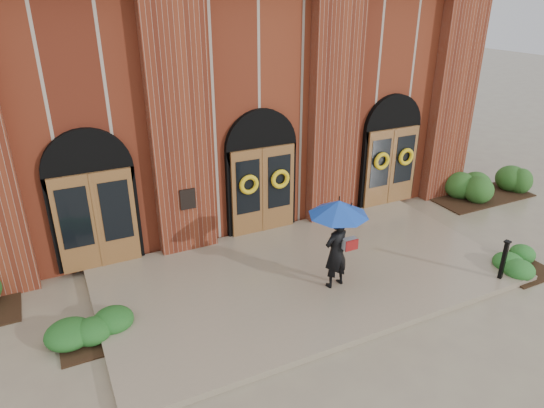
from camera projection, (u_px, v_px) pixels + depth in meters
ground at (310, 280)px, 12.00m from camera, size 90.00×90.00×0.00m
landing at (307, 274)px, 12.09m from camera, size 10.00×5.30×0.15m
church_building at (193, 81)px, 17.78m from camera, size 16.20×12.53×7.00m
man_with_umbrella at (338, 227)px, 10.91m from camera, size 1.58×1.58×2.19m
metal_post at (504, 259)px, 11.59m from camera, size 0.16×0.16×1.02m
hedge_wall_right at (484, 186)px, 16.58m from camera, size 3.27×1.31×0.84m
hedge_front_left at (93, 331)px, 9.87m from camera, size 1.25×1.07×0.44m
hedge_front_right at (523, 263)px, 12.32m from camera, size 1.27×1.09×0.45m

